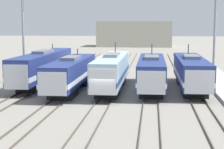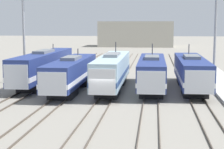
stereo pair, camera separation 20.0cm
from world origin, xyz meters
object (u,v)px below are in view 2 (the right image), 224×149
locomotive_center (112,71)px  locomotive_far_left (43,67)px  locomotive_center_left (71,73)px  catenary_tower_right (215,35)px  locomotive_center_right (152,73)px  catenary_tower_left (24,34)px  locomotive_far_right (192,72)px

locomotive_center → locomotive_far_left: bearing=159.7°
locomotive_center_left → catenary_tower_right: 17.94m
locomotive_far_left → locomotive_center_right: 14.10m
locomotive_center → locomotive_center_right: size_ratio=1.06×
locomotive_center_right → catenary_tower_left: bearing=167.9°
catenary_tower_left → locomotive_center: bearing=-18.2°
locomotive_center_left → locomotive_far_right: (13.77, 2.24, 0.04)m
locomotive_center_left → locomotive_far_right: locomotive_far_right is taller
locomotive_far_right → catenary_tower_right: size_ratio=1.39×
locomotive_center_right → locomotive_far_right: locomotive_center_right is taller
catenary_tower_left → locomotive_center_left: bearing=-34.5°
locomotive_center → catenary_tower_left: 13.07m
locomotive_far_right → locomotive_center: bearing=-172.7°
locomotive_center_left → catenary_tower_right: catenary_tower_right is taller
locomotive_far_left → catenary_tower_left: size_ratio=1.64×
locomotive_far_left → catenary_tower_right: catenary_tower_right is taller
locomotive_far_right → catenary_tower_left: 21.56m
locomotive_center → locomotive_far_right: 9.26m
catenary_tower_left → catenary_tower_right: (23.89, 0.00, 0.00)m
locomotive_far_left → locomotive_far_right: locomotive_far_right is taller
catenary_tower_left → locomotive_center_right: bearing=-12.1°
catenary_tower_left → locomotive_far_left: bearing=-10.4°
locomotive_center_left → locomotive_center_right: 9.29m
catenary_tower_right → locomotive_center_right: bearing=-155.0°
locomotive_center → locomotive_far_right: bearing=7.3°
locomotive_center_right → catenary_tower_left: catenary_tower_left is taller
locomotive_center_left → locomotive_center_right: (9.18, 1.43, 0.01)m
locomotive_center_right → locomotive_far_right: bearing=10.0°
locomotive_far_left → locomotive_center_right: size_ratio=1.21×
locomotive_center_left → locomotive_far_right: bearing=9.2°
locomotive_center_left → locomotive_center: 4.72m
locomotive_center_left → locomotive_far_right: 13.95m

